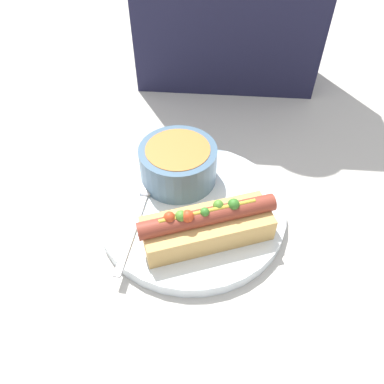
# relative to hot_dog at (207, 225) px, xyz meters

# --- Properties ---
(ground_plane) EXTENTS (4.00, 4.00, 0.00)m
(ground_plane) POSITION_rel_hot_dog_xyz_m (-0.02, 0.05, -0.04)
(ground_plane) COLOR #BCB7AD
(dinner_plate) EXTENTS (0.26, 0.26, 0.02)m
(dinner_plate) POSITION_rel_hot_dog_xyz_m (-0.02, 0.05, -0.03)
(dinner_plate) COLOR white
(dinner_plate) RESTS_ON ground_plane
(hot_dog) EXTENTS (0.17, 0.11, 0.06)m
(hot_dog) POSITION_rel_hot_dog_xyz_m (0.00, 0.00, 0.00)
(hot_dog) COLOR tan
(hot_dog) RESTS_ON dinner_plate
(soup_bowl) EXTENTS (0.11, 0.11, 0.06)m
(soup_bowl) POSITION_rel_hot_dog_xyz_m (-0.05, 0.11, 0.01)
(soup_bowl) COLOR slate
(soup_bowl) RESTS_ON dinner_plate
(spoon) EXTENTS (0.03, 0.17, 0.01)m
(spoon) POSITION_rel_hot_dog_xyz_m (-0.09, 0.06, -0.02)
(spoon) COLOR #B7B7BC
(spoon) RESTS_ON dinner_plate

